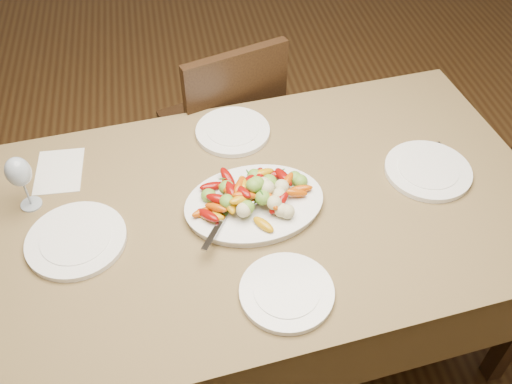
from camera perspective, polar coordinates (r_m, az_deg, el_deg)
The scene contains 13 objects.
floor at distance 2.54m, azimuth 1.98°, elevation -8.44°, with size 6.00×6.00×0.00m, color #382411.
dining_table at distance 2.08m, azimuth -0.00°, elevation -8.49°, with size 1.84×1.04×0.76m, color brown.
chair_far at distance 2.52m, azimuth -3.75°, elevation 6.60°, with size 0.42×0.42×0.95m, color black, non-canonical shape.
serving_platter at distance 1.77m, azimuth -0.17°, elevation -1.30°, with size 0.42×0.31×0.02m, color white.
roasted_vegetables at distance 1.73m, azimuth -0.18°, elevation -0.02°, with size 0.35×0.23×0.09m, color #700805, non-canonical shape.
serving_spoon at distance 1.70m, azimuth -1.94°, elevation -1.79°, with size 0.28×0.06×0.03m, color #9EA0A8, non-canonical shape.
plate_left at distance 1.76m, azimuth -17.52°, elevation -4.61°, with size 0.29×0.29×0.02m, color white.
plate_right at distance 1.96m, azimuth 16.81°, elevation 2.05°, with size 0.28×0.28×0.02m, color white.
plate_far at distance 2.03m, azimuth -2.34°, elevation 6.06°, with size 0.26×0.26×0.02m, color white.
plate_near at distance 1.57m, azimuth 3.08°, elevation -9.98°, with size 0.26×0.26×0.02m, color white.
wine_glass at distance 1.85m, azimuth -22.34°, elevation 0.96°, with size 0.08×0.08×0.20m, color #8C99A5, non-canonical shape.
menu_card at distance 2.00m, azimuth -19.08°, elevation 2.00°, with size 0.15×0.21×0.00m, color silver.
table_knife at distance 2.02m, azimuth 19.19°, elevation 2.74°, with size 0.02×0.20×0.01m, color #9EA0A8, non-canonical shape.
Camera 1 is at (-0.35, -1.44, 2.07)m, focal length 40.00 mm.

